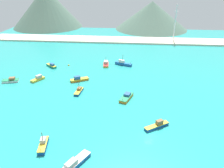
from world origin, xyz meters
The scene contains 17 objects.
ground centered at (0.00, 30.00, -0.25)m, with size 260.00×280.00×0.50m.
fishing_boat_0 centered at (3.03, 4.79, 0.82)m, with size 8.75×6.73×2.55m.
fishing_boat_1 centered at (-65.31, 35.72, 0.82)m, with size 8.00×4.89×2.32m.
fishing_boat_2 centered at (-29.47, 27.75, 0.74)m, with size 2.92×7.60×6.42m.
fishing_boat_4 centered at (-52.72, 38.88, 0.90)m, with size 5.68×7.43×2.52m.
fishing_boat_5 centered at (-52.25, 57.46, 0.85)m, with size 7.36×6.84×2.33m.
fishing_boat_6 centered at (-32.04, -8.47, 0.93)m, with size 3.38×7.63×5.10m.
fishing_boat_8 centered at (-8.15, 24.04, 0.78)m, with size 5.95×9.47×2.41m.
fishing_boat_9 centered at (-11.61, 64.43, 1.07)m, with size 10.24×5.93×6.10m.
fishing_boat_10 centered at (-32.26, 40.07, 0.89)m, with size 9.07×6.58×2.62m.
fishing_boat_11 centered at (-21.55, 63.25, 0.89)m, with size 3.74×8.52×5.06m.
fishing_boat_13 centered at (-20.88, -15.06, 0.84)m, with size 7.47×10.58×2.37m.
buoy_1 centered at (-43.11, 60.59, 0.17)m, with size 0.96×0.96×0.96m.
beach_strip centered at (0.00, 120.50, 0.60)m, with size 247.00×19.61×1.20m, color beige.
hill_west centered at (-94.67, 171.83, 19.19)m, with size 69.56×69.56×38.37m.
hill_central centered at (10.76, 169.89, 13.08)m, with size 70.00×70.00×26.15m.
radio_tower centered at (25.47, 121.39, 14.58)m, with size 2.86×2.29×28.59m.
Camera 1 is at (-6.32, -59.91, 46.51)m, focal length 36.21 mm.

